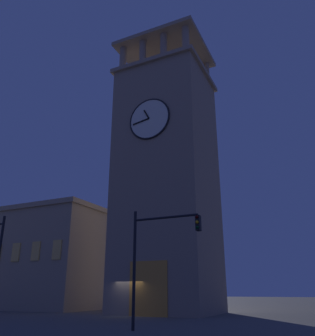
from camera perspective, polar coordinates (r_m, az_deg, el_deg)
The scene contains 4 objects.
ground_plane at distance 28.94m, azimuth -4.43°, elevation -23.08°, with size 200.00×200.00×0.00m, color #56544F.
clocktower at distance 32.69m, azimuth 1.59°, elevation -1.75°, with size 8.69×8.08×28.51m.
adjacent_wing_building at distance 42.09m, azimuth -19.12°, elevation -13.90°, with size 16.05×9.05×10.38m.
traffic_signal_near at distance 17.81m, azimuth -0.42°, elevation -12.97°, with size 3.69×0.41×5.79m.
Camera 1 is at (-14.32, 25.09, 1.79)m, focal length 37.07 mm.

